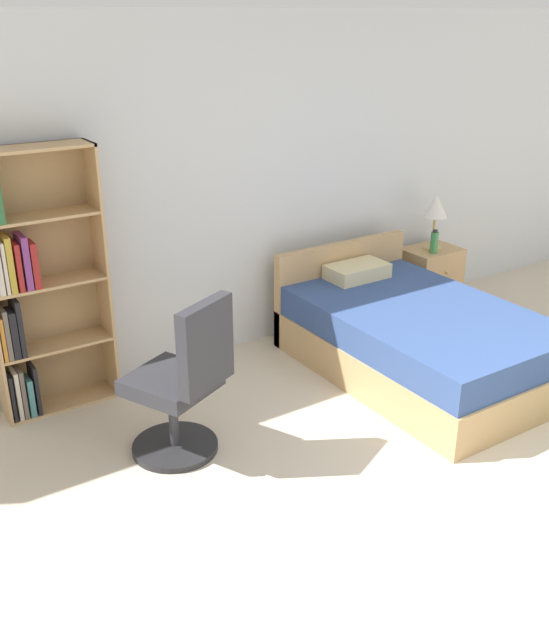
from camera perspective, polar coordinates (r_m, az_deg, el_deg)
The scene contains 7 objects.
wall_back at distance 5.74m, azimuth -0.86°, elevation 10.65°, with size 9.00×0.06×2.60m.
bookshelf at distance 4.96m, azimuth -18.92°, elevation 2.46°, with size 0.78×0.27×1.81m.
bed at distance 5.56m, azimuth 11.08°, elevation -1.35°, with size 1.31×2.04×0.79m.
office_chair at distance 4.37m, azimuth -7.31°, elevation -5.27°, with size 0.65×0.70×1.07m.
nightstand at distance 6.79m, azimuth 12.29°, elevation 3.26°, with size 0.50×0.41×0.58m.
table_lamp at distance 6.58m, azimuth 12.78°, elevation 8.67°, with size 0.22×0.22×0.50m.
water_bottle at distance 6.55m, azimuth 12.66°, elevation 6.10°, with size 0.07×0.07×0.21m.
Camera 1 is at (-2.98, -1.50, 2.57)m, focal length 40.00 mm.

